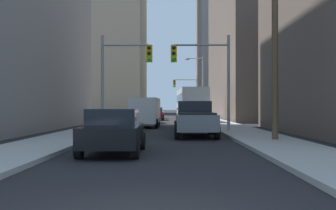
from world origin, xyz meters
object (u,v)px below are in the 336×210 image
object	(u,v)px
pickup_truck_grey	(195,119)
cargo_van_white	(145,111)
traffic_signal_near_left	(124,68)
city_bus	(191,104)
sedan_maroon	(156,114)
traffic_signal_far_right	(187,89)
sedan_black	(114,131)
traffic_signal_near_right	(203,67)
sedan_navy	(150,115)
sedan_green	(192,119)
sedan_silver	(157,113)

from	to	relation	value
pickup_truck_grey	cargo_van_white	size ratio (longest dim) A/B	1.02
cargo_van_white	traffic_signal_near_left	size ratio (longest dim) A/B	0.88
city_bus	traffic_signal_near_left	distance (m)	17.69
sedan_maroon	traffic_signal_far_right	world-z (taller)	traffic_signal_far_right
pickup_truck_grey	city_bus	bearing A→B (deg)	87.93
traffic_signal_far_right	city_bus	bearing A→B (deg)	-90.22
pickup_truck_grey	traffic_signal_far_right	bearing A→B (deg)	88.71
sedan_black	traffic_signal_far_right	size ratio (longest dim) A/B	0.71
pickup_truck_grey	sedan_black	size ratio (longest dim) A/B	1.27
pickup_truck_grey	traffic_signal_near_right	world-z (taller)	traffic_signal_near_right
city_bus	sedan_navy	distance (m)	4.96
pickup_truck_grey	sedan_green	distance (m)	6.12
cargo_van_white	sedan_maroon	size ratio (longest dim) A/B	1.26
sedan_navy	traffic_signal_near_left	world-z (taller)	traffic_signal_near_left
pickup_truck_grey	traffic_signal_far_right	xyz separation A→B (m)	(0.78, 34.54, 3.09)
pickup_truck_grey	sedan_maroon	distance (m)	25.96
sedan_maroon	traffic_signal_near_right	xyz separation A→B (m)	(3.92, -22.58, 3.26)
sedan_navy	traffic_signal_far_right	bearing A→B (deg)	76.07
sedan_maroon	traffic_signal_far_right	xyz separation A→B (m)	(4.00, 8.78, 3.26)
sedan_maroon	sedan_navy	bearing A→B (deg)	-91.44
pickup_truck_grey	sedan_silver	world-z (taller)	pickup_truck_grey
sedan_green	traffic_signal_far_right	world-z (taller)	traffic_signal_far_right
sedan_black	traffic_signal_near_left	distance (m)	11.60
sedan_navy	sedan_silver	xyz separation A→B (m)	(0.06, 14.57, 0.00)
city_bus	sedan_black	bearing A→B (deg)	-97.97
cargo_van_white	sedan_navy	bearing A→B (deg)	90.74
traffic_signal_near_right	traffic_signal_near_left	bearing A→B (deg)	-180.00
traffic_signal_far_right	traffic_signal_near_left	bearing A→B (deg)	-99.03
pickup_truck_grey	traffic_signal_near_right	size ratio (longest dim) A/B	0.90
sedan_black	sedan_navy	distance (m)	25.50
traffic_signal_near_right	sedan_maroon	bearing A→B (deg)	99.85
sedan_black	sedan_navy	size ratio (longest dim) A/B	1.00
cargo_van_white	sedan_silver	xyz separation A→B (m)	(-0.04, 22.68, -0.52)
sedan_silver	pickup_truck_grey	bearing A→B (deg)	-84.03
sedan_green	traffic_signal_near_right	distance (m)	4.43
sedan_silver	sedan_green	bearing A→B (deg)	-82.39
traffic_signal_far_right	sedan_silver	bearing A→B (deg)	-149.99
traffic_signal_near_left	sedan_maroon	bearing A→B (deg)	87.51
pickup_truck_grey	cargo_van_white	distance (m)	10.04
cargo_van_white	sedan_navy	xyz separation A→B (m)	(-0.10, 8.11, -0.52)
sedan_navy	traffic_signal_near_right	world-z (taller)	traffic_signal_near_right
traffic_signal_near_right	sedan_green	bearing A→B (deg)	101.18
sedan_silver	traffic_signal_near_right	bearing A→B (deg)	-82.02
pickup_truck_grey	sedan_maroon	size ratio (longest dim) A/B	1.29
pickup_truck_grey	sedan_navy	xyz separation A→B (m)	(-3.43, 17.58, -0.16)
traffic_signal_far_right	sedan_green	bearing A→B (deg)	-91.34
sedan_maroon	traffic_signal_near_right	world-z (taller)	traffic_signal_near_right
sedan_navy	sedan_silver	size ratio (longest dim) A/B	1.00
sedan_black	sedan_green	size ratio (longest dim) A/B	1.00
traffic_signal_near_right	traffic_signal_far_right	bearing A→B (deg)	89.85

